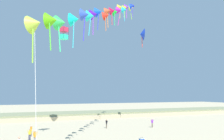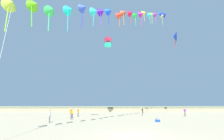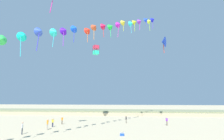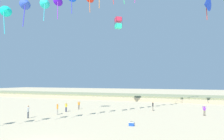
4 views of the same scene
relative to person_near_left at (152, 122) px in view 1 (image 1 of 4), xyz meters
The scene contains 10 objects.
dune_ridge 25.64m from the person_near_left, 118.65° to the left, with size 120.00×12.21×1.25m.
person_near_left is the anchor object (origin of this frame).
person_near_right 7.96m from the person_near_left, 163.52° to the left, with size 0.25×0.51×1.48m.
person_mid_center 20.80m from the person_near_left, 169.24° to the right, with size 0.53×0.20×1.50m.
person_far_left 20.02m from the person_near_left, behind, with size 0.38×0.45×1.48m.
person_far_center 21.13m from the person_near_left, 161.68° to the right, with size 0.52×0.43×1.70m.
kite_banner_string 20.96m from the person_near_left, 143.73° to the right, with size 21.89×28.47×23.72m.
large_kite_mid_trail 21.89m from the person_near_left, 161.22° to the left, with size 1.67×1.67×2.15m.
large_kite_high_solo 17.50m from the person_near_left, 78.06° to the left, with size 1.76×2.58×3.85m.
beach_cooler 12.59m from the person_near_left, 128.60° to the right, with size 0.58×0.41×0.46m.
Camera 1 is at (-10.56, -16.20, 5.83)m, focal length 38.00 mm.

